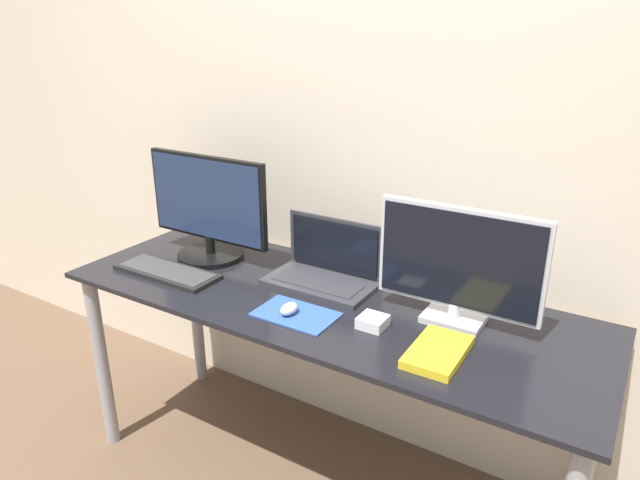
# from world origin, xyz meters

# --- Properties ---
(wall_back) EXTENTS (7.00, 0.05, 2.50)m
(wall_back) POSITION_xyz_m (0.00, 0.71, 1.25)
(wall_back) COLOR beige
(wall_back) RESTS_ON ground_plane
(desk) EXTENTS (1.82, 0.64, 0.77)m
(desk) POSITION_xyz_m (0.00, 0.32, 0.65)
(desk) COLOR black
(desk) RESTS_ON ground_plane
(monitor_left) EXTENTS (0.54, 0.26, 0.40)m
(monitor_left) POSITION_xyz_m (-0.55, 0.40, 0.96)
(monitor_left) COLOR black
(monitor_left) RESTS_ON desk
(monitor_right) EXTENTS (0.50, 0.13, 0.36)m
(monitor_right) POSITION_xyz_m (0.43, 0.40, 0.96)
(monitor_right) COLOR silver
(monitor_right) RESTS_ON desk
(laptop) EXTENTS (0.38, 0.22, 0.22)m
(laptop) POSITION_xyz_m (-0.06, 0.44, 0.82)
(laptop) COLOR #333338
(laptop) RESTS_ON desk
(keyboard) EXTENTS (0.41, 0.15, 0.02)m
(keyboard) POSITION_xyz_m (-0.58, 0.19, 0.78)
(keyboard) COLOR black
(keyboard) RESTS_ON desk
(mousepad) EXTENTS (0.25, 0.16, 0.00)m
(mousepad) POSITION_xyz_m (-0.01, 0.18, 0.77)
(mousepad) COLOR #2D519E
(mousepad) RESTS_ON desk
(mouse) EXTENTS (0.04, 0.07, 0.04)m
(mouse) POSITION_xyz_m (-0.02, 0.17, 0.79)
(mouse) COLOR silver
(mouse) RESTS_ON mousepad
(book) EXTENTS (0.14, 0.23, 0.02)m
(book) POSITION_xyz_m (0.46, 0.19, 0.78)
(book) COLOR yellow
(book) RESTS_ON desk
(power_brick) EXTENTS (0.08, 0.08, 0.03)m
(power_brick) POSITION_xyz_m (0.23, 0.24, 0.79)
(power_brick) COLOR white
(power_brick) RESTS_ON desk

